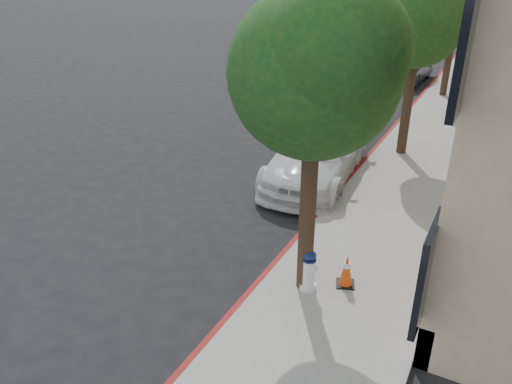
{
  "coord_description": "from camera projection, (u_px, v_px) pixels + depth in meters",
  "views": [
    {
      "loc": [
        5.77,
        -9.42,
        5.99
      ],
      "look_at": [
        0.97,
        -0.32,
        1.0
      ],
      "focal_mm": 35.0,
      "sensor_mm": 36.0,
      "label": 1
    }
  ],
  "objects": [
    {
      "name": "curb_strip",
      "position": [
        403.0,
        117.0,
        19.6
      ],
      "size": [
        0.12,
        50.0,
        0.15
      ],
      "primitive_type": "cube",
      "color": "maroon",
      "rests_on": "ground"
    },
    {
      "name": "sidewalk",
      "position": [
        444.0,
        123.0,
        18.95
      ],
      "size": [
        3.2,
        50.0,
        0.15
      ],
      "primitive_type": "cube",
      "color": "gray",
      "rests_on": "ground"
    },
    {
      "name": "tree_near",
      "position": [
        316.0,
        72.0,
        7.84
      ],
      "size": [
        2.92,
        2.82,
        5.62
      ],
      "color": "black",
      "rests_on": "sidewalk"
    },
    {
      "name": "fire_hydrant",
      "position": [
        309.0,
        270.0,
        9.4
      ],
      "size": [
        0.35,
        0.32,
        0.84
      ],
      "rotation": [
        0.0,
        0.0,
        -0.19
      ],
      "color": "white",
      "rests_on": "sidewalk"
    },
    {
      "name": "ground",
      "position": [
        228.0,
        215.0,
        12.54
      ],
      "size": [
        120.0,
        120.0,
        0.0
      ],
      "primitive_type": "plane",
      "color": "black",
      "rests_on": "ground"
    },
    {
      "name": "police_car",
      "position": [
        317.0,
        153.0,
        14.26
      ],
      "size": [
        2.71,
        5.52,
        1.69
      ],
      "rotation": [
        0.0,
        0.0,
        0.1
      ],
      "color": "white",
      "rests_on": "ground"
    },
    {
      "name": "traffic_cone",
      "position": [
        346.0,
        270.0,
        9.54
      ],
      "size": [
        0.44,
        0.44,
        0.66
      ],
      "rotation": [
        0.0,
        0.0,
        0.35
      ],
      "color": "black",
      "rests_on": "sidewalk"
    },
    {
      "name": "parked_car_far",
      "position": [
        410.0,
        68.0,
        24.95
      ],
      "size": [
        1.62,
        4.2,
        1.36
      ],
      "primitive_type": "imported",
      "rotation": [
        0.0,
        0.0,
        -0.04
      ],
      "color": "#131A31",
      "rests_on": "ground"
    },
    {
      "name": "tree_mid",
      "position": [
        419.0,
        22.0,
        14.25
      ],
      "size": [
        2.77,
        2.64,
        5.43
      ],
      "color": "black",
      "rests_on": "sidewalk"
    },
    {
      "name": "parked_car_mid",
      "position": [
        341.0,
        111.0,
        18.34
      ],
      "size": [
        1.69,
        3.89,
        1.31
      ],
      "primitive_type": "imported",
      "rotation": [
        0.0,
        0.0,
        -0.04
      ],
      "color": "#22232A",
      "rests_on": "ground"
    }
  ]
}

